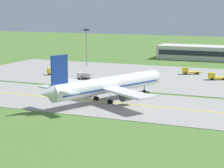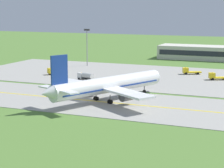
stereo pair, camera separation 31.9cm
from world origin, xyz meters
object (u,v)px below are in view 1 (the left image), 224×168
at_px(airplane_lead, 108,85).
at_px(apron_light_mast, 87,43).
at_px(service_truck_catering, 86,76).
at_px(service_truck_fuel, 189,71).
at_px(service_truck_pushback, 215,76).
at_px(service_truck_baggage, 56,70).

xyz_separation_m(airplane_lead, apron_light_mast, (-32.65, 56.06, 5.19)).
height_order(service_truck_catering, apron_light_mast, apron_light_mast).
distance_m(service_truck_fuel, service_truck_pushback, 13.26).
xyz_separation_m(service_truck_pushback, apron_light_mast, (-52.68, 14.23, 8.14)).
xyz_separation_m(service_truck_baggage, service_truck_pushback, (53.21, 9.45, -0.35)).
bearing_deg(apron_light_mast, service_truck_catering, -64.99).
height_order(airplane_lead, service_truck_fuel, airplane_lead).
height_order(service_truck_fuel, service_truck_pushback, same).
distance_m(airplane_lead, service_truck_catering, 30.82).
relative_size(service_truck_catering, service_truck_pushback, 0.95).
bearing_deg(service_truck_catering, service_truck_baggage, 153.40).
height_order(service_truck_pushback, apron_light_mast, apron_light_mast).
xyz_separation_m(service_truck_catering, apron_light_mast, (-14.57, 31.24, 7.79)).
xyz_separation_m(airplane_lead, service_truck_fuel, (9.59, 50.01, -2.95)).
distance_m(service_truck_pushback, apron_light_mast, 55.17).
bearing_deg(service_truck_catering, service_truck_pushback, 24.06).
xyz_separation_m(service_truck_baggage, service_truck_fuel, (42.77, 17.63, -0.35)).
bearing_deg(service_truck_catering, airplane_lead, -53.93).
bearing_deg(service_truck_baggage, service_truck_pushback, 10.07).
relative_size(service_truck_fuel, service_truck_pushback, 1.00).
height_order(airplane_lead, service_truck_pushback, airplane_lead).
bearing_deg(service_truck_fuel, apron_light_mast, 171.86).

